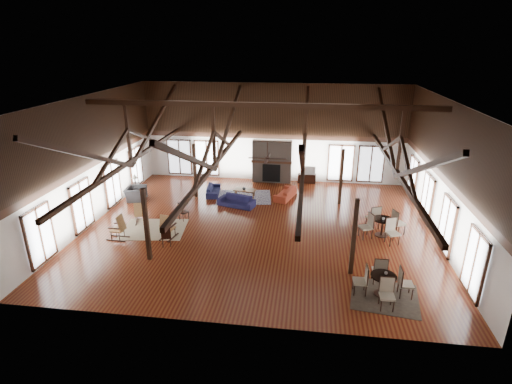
# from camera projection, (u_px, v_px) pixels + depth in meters

# --- Properties ---
(floor) EXTENTS (16.00, 16.00, 0.00)m
(floor) POSITION_uv_depth(u_px,v_px,m) (258.00, 227.00, 18.98)
(floor) COLOR brown
(floor) RESTS_ON ground
(ceiling) EXTENTS (16.00, 14.00, 0.02)m
(ceiling) POSITION_uv_depth(u_px,v_px,m) (259.00, 99.00, 16.85)
(ceiling) COLOR black
(ceiling) RESTS_ON wall_back
(wall_back) EXTENTS (16.00, 0.02, 6.00)m
(wall_back) POSITION_uv_depth(u_px,v_px,m) (273.00, 133.00, 24.40)
(wall_back) COLOR white
(wall_back) RESTS_ON floor
(wall_front) EXTENTS (16.00, 0.02, 6.00)m
(wall_front) POSITION_uv_depth(u_px,v_px,m) (227.00, 239.00, 11.43)
(wall_front) COLOR white
(wall_front) RESTS_ON floor
(wall_left) EXTENTS (0.02, 14.00, 6.00)m
(wall_left) POSITION_uv_depth(u_px,v_px,m) (91.00, 160.00, 18.91)
(wall_left) COLOR white
(wall_left) RESTS_ON floor
(wall_right) EXTENTS (0.02, 14.00, 6.00)m
(wall_right) POSITION_uv_depth(u_px,v_px,m) (445.00, 174.00, 16.93)
(wall_right) COLOR white
(wall_right) RESTS_ON floor
(roof_truss) EXTENTS (15.60, 14.07, 3.14)m
(roof_truss) POSITION_uv_depth(u_px,v_px,m) (258.00, 145.00, 17.55)
(roof_truss) COLOR black
(roof_truss) RESTS_ON wall_back
(post_grid) EXTENTS (8.16, 7.16, 3.05)m
(post_grid) POSITION_uv_depth(u_px,v_px,m) (258.00, 197.00, 18.44)
(post_grid) COLOR black
(post_grid) RESTS_ON floor
(fireplace) EXTENTS (2.50, 0.69, 2.60)m
(fireplace) POSITION_uv_depth(u_px,v_px,m) (272.00, 162.00, 24.70)
(fireplace) COLOR #695B50
(fireplace) RESTS_ON floor
(ceiling_fan) EXTENTS (1.60, 1.60, 0.75)m
(ceiling_fan) POSITION_uv_depth(u_px,v_px,m) (267.00, 158.00, 16.67)
(ceiling_fan) COLOR black
(ceiling_fan) RESTS_ON roof_truss
(sofa_navy_front) EXTENTS (2.11, 1.31, 0.57)m
(sofa_navy_front) POSITION_uv_depth(u_px,v_px,m) (237.00, 201.00, 21.31)
(sofa_navy_front) COLOR #181740
(sofa_navy_front) RESTS_ON floor
(sofa_navy_left) EXTENTS (1.77, 0.86, 0.50)m
(sofa_navy_left) POSITION_uv_depth(u_px,v_px,m) (213.00, 190.00, 22.99)
(sofa_navy_left) COLOR #15173C
(sofa_navy_left) RESTS_ON floor
(sofa_orange) EXTENTS (2.07, 1.28, 0.56)m
(sofa_orange) POSITION_uv_depth(u_px,v_px,m) (285.00, 193.00, 22.45)
(sofa_orange) COLOR maroon
(sofa_orange) RESTS_ON floor
(coffee_table) EXTENTS (1.31, 0.83, 0.47)m
(coffee_table) POSITION_uv_depth(u_px,v_px,m) (245.00, 190.00, 22.48)
(coffee_table) COLOR brown
(coffee_table) RESTS_ON floor
(vase) EXTENTS (0.23, 0.23, 0.20)m
(vase) POSITION_uv_depth(u_px,v_px,m) (244.00, 188.00, 22.37)
(vase) COLOR #B2B2B2
(vase) RESTS_ON coffee_table
(armchair) EXTENTS (1.21, 1.08, 0.73)m
(armchair) POSITION_uv_depth(u_px,v_px,m) (136.00, 194.00, 22.13)
(armchair) COLOR #313134
(armchair) RESTS_ON floor
(side_table_lamp) EXTENTS (0.47, 0.47, 1.20)m
(side_table_lamp) POSITION_uv_depth(u_px,v_px,m) (136.00, 186.00, 23.02)
(side_table_lamp) COLOR black
(side_table_lamp) RESTS_ON floor
(rocking_chair_a) EXTENTS (0.62, 0.90, 1.06)m
(rocking_chair_a) POSITION_uv_depth(u_px,v_px,m) (140.00, 213.00, 19.27)
(rocking_chair_a) COLOR olive
(rocking_chair_a) RESTS_ON floor
(rocking_chair_b) EXTENTS (0.65, 0.98, 1.17)m
(rocking_chair_b) POSITION_uv_depth(u_px,v_px,m) (167.00, 227.00, 17.71)
(rocking_chair_b) COLOR olive
(rocking_chair_b) RESTS_ON floor
(rocking_chair_c) EXTENTS (0.93, 0.54, 1.17)m
(rocking_chair_c) POSITION_uv_depth(u_px,v_px,m) (119.00, 228.00, 17.65)
(rocking_chair_c) COLOR olive
(rocking_chair_c) RESTS_ON floor
(side_chair_a) EXTENTS (0.56, 0.56, 0.94)m
(side_chair_a) POSITION_uv_depth(u_px,v_px,m) (182.00, 210.00, 19.50)
(side_chair_a) COLOR black
(side_chair_a) RESTS_ON floor
(side_chair_b) EXTENTS (0.51, 0.51, 0.94)m
(side_chair_b) POSITION_uv_depth(u_px,v_px,m) (166.00, 235.00, 17.02)
(side_chair_b) COLOR black
(side_chair_b) RESTS_ON floor
(cafe_table_near) EXTENTS (2.05, 2.05, 1.07)m
(cafe_table_near) POSITION_uv_depth(u_px,v_px,m) (383.00, 281.00, 13.76)
(cafe_table_near) COLOR black
(cafe_table_near) RESTS_ON floor
(cafe_table_far) EXTENTS (2.21, 2.21, 1.14)m
(cafe_table_far) POSITION_uv_depth(u_px,v_px,m) (383.00, 224.00, 17.98)
(cafe_table_far) COLOR black
(cafe_table_far) RESTS_ON floor
(cup_near) EXTENTS (0.12, 0.12, 0.09)m
(cup_near) POSITION_uv_depth(u_px,v_px,m) (386.00, 273.00, 13.73)
(cup_near) COLOR #B2B2B2
(cup_near) RESTS_ON cafe_table_near
(cup_far) EXTENTS (0.13, 0.13, 0.10)m
(cup_far) POSITION_uv_depth(u_px,v_px,m) (383.00, 219.00, 17.80)
(cup_far) COLOR #B2B2B2
(cup_far) RESTS_ON cafe_table_far
(tv_console) EXTENTS (1.10, 0.41, 0.55)m
(tv_console) POSITION_uv_depth(u_px,v_px,m) (307.00, 178.00, 24.87)
(tv_console) COLOR black
(tv_console) RESTS_ON floor
(television) EXTENTS (0.93, 0.15, 0.53)m
(television) POSITION_uv_depth(u_px,v_px,m) (308.00, 170.00, 24.67)
(television) COLOR #B2B2B2
(television) RESTS_ON tv_console
(rug_tan) EXTENTS (3.13, 2.58, 0.01)m
(rug_tan) POSITION_uv_depth(u_px,v_px,m) (154.00, 229.00, 18.77)
(rug_tan) COLOR tan
(rug_tan) RESTS_ON floor
(rug_navy) EXTENTS (3.28, 2.63, 0.01)m
(rug_navy) POSITION_uv_depth(u_px,v_px,m) (244.00, 197.00, 22.63)
(rug_navy) COLOR #181A44
(rug_navy) RESTS_ON floor
(rug_dark) EXTENTS (2.51, 2.33, 0.01)m
(rug_dark) POSITION_uv_depth(u_px,v_px,m) (385.00, 297.00, 13.82)
(rug_dark) COLOR black
(rug_dark) RESTS_ON floor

